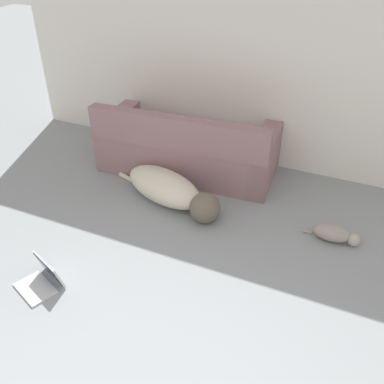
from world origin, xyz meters
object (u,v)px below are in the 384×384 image
Objects in this scene: dog at (171,190)px; laptop_open at (43,277)px; couch at (187,150)px; cat at (334,234)px.

dog is 1.51m from laptop_open.
dog is (0.12, -0.67, -0.11)m from couch.
couch is at bearing 162.46° from cat.
dog is at bearing -176.17° from cat.
couch is at bearing 117.34° from dog.
cat is (1.63, 0.07, -0.09)m from dog.
cat is at bearing 157.11° from couch.
laptop_open is (-2.07, -1.52, 0.00)m from cat.
cat is 1.23× the size of laptop_open.
laptop_open reaches higher than cat.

